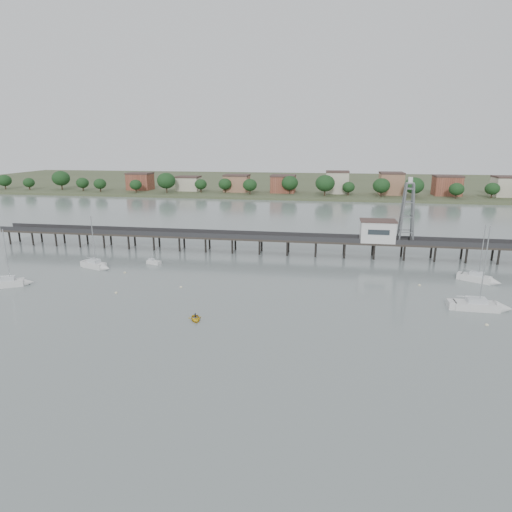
{
  "coord_description": "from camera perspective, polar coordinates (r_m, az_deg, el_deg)",
  "views": [
    {
      "loc": [
        12.19,
        -44.26,
        27.55
      ],
      "look_at": [
        -1.76,
        42.0,
        4.0
      ],
      "focal_mm": 30.0,
      "sensor_mm": 36.0,
      "label": 1
    }
  ],
  "objects": [
    {
      "name": "sailboat_e",
      "position": [
        97.37,
        27.91,
        -2.77
      ],
      "size": [
        7.49,
        5.45,
        12.27
      ],
      "rotation": [
        0.0,
        0.0,
        -0.5
      ],
      "color": "silver",
      "rests_on": "ground"
    },
    {
      "name": "mooring_buoys",
      "position": [
        81.38,
        -0.16,
        -4.64
      ],
      "size": [
        68.13,
        18.59,
        0.39
      ],
      "color": "#F0E9BB",
      "rests_on": "ground"
    },
    {
      "name": "lattice_tower",
      "position": [
        107.3,
        19.52,
        5.4
      ],
      "size": [
        3.2,
        3.2,
        15.5
      ],
      "color": "slate",
      "rests_on": "ground"
    },
    {
      "name": "pier",
      "position": [
        107.63,
        2.46,
        2.32
      ],
      "size": [
        150.0,
        5.0,
        5.5
      ],
      "color": "#2D2823",
      "rests_on": "ground"
    },
    {
      "name": "sailboat_d",
      "position": [
        82.09,
        28.32,
        -5.95
      ],
      "size": [
        9.38,
        2.84,
        15.33
      ],
      "rotation": [
        0.0,
        0.0,
        -0.01
      ],
      "color": "silver",
      "rests_on": "ground"
    },
    {
      "name": "sailboat_b",
      "position": [
        101.66,
        -20.33,
        -1.23
      ],
      "size": [
        7.76,
        4.58,
        12.41
      ],
      "rotation": [
        0.0,
        0.0,
        -0.35
      ],
      "color": "silver",
      "rests_on": "ground"
    },
    {
      "name": "white_tender",
      "position": [
        101.82,
        -13.5,
        -0.81
      ],
      "size": [
        3.61,
        2.38,
        1.3
      ],
      "rotation": [
        0.0,
        0.0,
        -0.32
      ],
      "color": "silver",
      "rests_on": "ground"
    },
    {
      "name": "pier_building",
      "position": [
        107.1,
        15.9,
        3.26
      ],
      "size": [
        8.4,
        5.4,
        5.3
      ],
      "color": "silver",
      "rests_on": "ground"
    },
    {
      "name": "ground_plane",
      "position": [
        53.54,
        -5.54,
        -15.96
      ],
      "size": [
        500.0,
        500.0,
        0.0
      ],
      "primitive_type": "plane",
      "color": "slate",
      "rests_on": "ground"
    },
    {
      "name": "yellow_dinghy",
      "position": [
        69.45,
        -8.07,
        -8.45
      ],
      "size": [
        2.2,
        1.39,
        2.98
      ],
      "primitive_type": "imported",
      "rotation": [
        0.0,
        0.0,
        0.4
      ],
      "color": "yellow",
      "rests_on": "ground"
    },
    {
      "name": "far_shore",
      "position": [
        285.33,
        6.86,
        9.63
      ],
      "size": [
        500.0,
        170.0,
        10.4
      ],
      "color": "#475133",
      "rests_on": "ground"
    },
    {
      "name": "sailboat_a",
      "position": [
        96.49,
        -29.49,
        -3.13
      ],
      "size": [
        7.35,
        5.23,
        12.0
      ],
      "rotation": [
        0.0,
        0.0,
        0.49
      ],
      "color": "silver",
      "rests_on": "ground"
    },
    {
      "name": "dinghy_occupant",
      "position": [
        69.45,
        -8.07,
        -8.45
      ],
      "size": [
        0.45,
        1.01,
        0.23
      ],
      "primitive_type": "imported",
      "rotation": [
        0.0,
        0.0,
        3.04
      ],
      "color": "black",
      "rests_on": "ground"
    }
  ]
}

